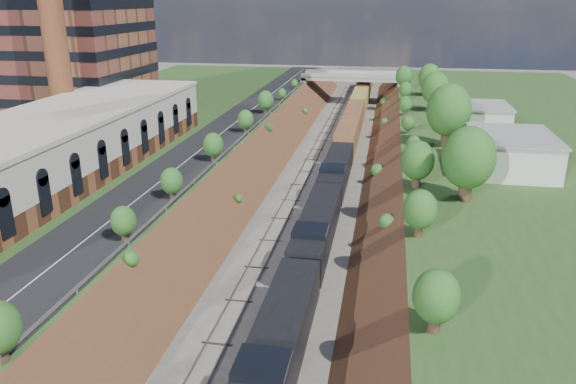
% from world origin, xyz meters
% --- Properties ---
extents(platform_left, '(44.00, 180.00, 5.00)m').
position_xyz_m(platform_left, '(-33.00, 60.00, 2.50)').
color(platform_left, '#315021').
rests_on(platform_left, ground).
extents(platform_right, '(44.00, 180.00, 5.00)m').
position_xyz_m(platform_right, '(33.00, 60.00, 2.50)').
color(platform_right, '#315021').
rests_on(platform_right, ground).
extents(embankment_left, '(10.00, 180.00, 10.00)m').
position_xyz_m(embankment_left, '(-11.00, 60.00, 0.00)').
color(embankment_left, brown).
rests_on(embankment_left, ground).
extents(embankment_right, '(10.00, 180.00, 10.00)m').
position_xyz_m(embankment_right, '(11.00, 60.00, 0.00)').
color(embankment_right, brown).
rests_on(embankment_right, ground).
extents(rail_left_track, '(1.58, 180.00, 0.18)m').
position_xyz_m(rail_left_track, '(-2.60, 60.00, 0.09)').
color(rail_left_track, gray).
rests_on(rail_left_track, ground).
extents(rail_right_track, '(1.58, 180.00, 0.18)m').
position_xyz_m(rail_right_track, '(2.60, 60.00, 0.09)').
color(rail_right_track, gray).
rests_on(rail_right_track, ground).
extents(road, '(8.00, 180.00, 0.10)m').
position_xyz_m(road, '(-15.50, 60.00, 5.05)').
color(road, black).
rests_on(road, platform_left).
extents(guardrail, '(0.10, 171.00, 0.70)m').
position_xyz_m(guardrail, '(-11.40, 59.80, 5.55)').
color(guardrail, '#99999E').
rests_on(guardrail, platform_left).
extents(commercial_building, '(14.30, 62.30, 7.00)m').
position_xyz_m(commercial_building, '(-28.00, 38.00, 8.51)').
color(commercial_building, brown).
rests_on(commercial_building, platform_left).
extents(overpass, '(24.50, 8.30, 7.40)m').
position_xyz_m(overpass, '(0.00, 122.00, 4.92)').
color(overpass, gray).
rests_on(overpass, ground).
extents(white_building_near, '(9.00, 12.00, 4.00)m').
position_xyz_m(white_building_near, '(23.50, 52.00, 7.00)').
color(white_building_near, silver).
rests_on(white_building_near, platform_right).
extents(white_building_far, '(8.00, 10.00, 3.60)m').
position_xyz_m(white_building_far, '(23.00, 74.00, 6.80)').
color(white_building_far, silver).
rests_on(white_building_far, platform_right).
extents(tree_right_large, '(5.25, 5.25, 7.61)m').
position_xyz_m(tree_right_large, '(17.00, 40.00, 9.38)').
color(tree_right_large, '#473323').
rests_on(tree_right_large, platform_right).
extents(tree_left_crest, '(2.45, 2.45, 3.55)m').
position_xyz_m(tree_left_crest, '(-11.80, 20.00, 7.04)').
color(tree_left_crest, '#473323').
rests_on(tree_left_crest, platform_left).
extents(freight_train, '(3.18, 144.67, 4.71)m').
position_xyz_m(freight_train, '(2.60, 81.36, 2.68)').
color(freight_train, black).
rests_on(freight_train, ground).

